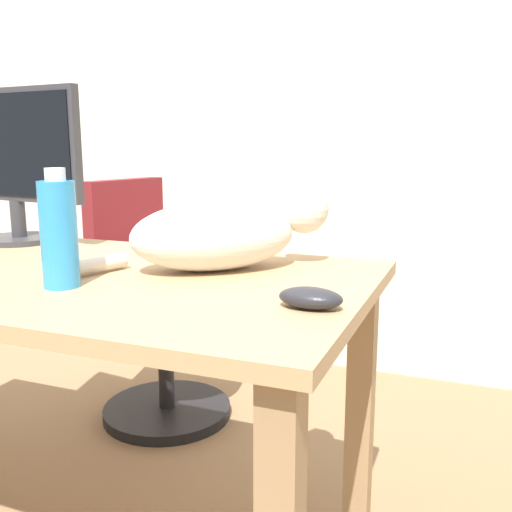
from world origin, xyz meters
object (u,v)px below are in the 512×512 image
at_px(monitor, 13,160).
at_px(computer_mouse, 311,298).
at_px(office_chair, 155,318).
at_px(water_bottle, 59,233).
at_px(cat, 224,232).

relative_size(monitor, computer_mouse, 4.36).
height_order(office_chair, water_bottle, water_bottle).
relative_size(office_chair, water_bottle, 3.96).
xyz_separation_m(cat, computer_mouse, (0.26, -0.22, -0.06)).
height_order(monitor, water_bottle, monitor).
distance_m(office_chair, cat, 1.02).
xyz_separation_m(office_chair, water_bottle, (0.38, -0.94, 0.48)).
relative_size(office_chair, computer_mouse, 8.14).
bearing_deg(office_chair, cat, -48.52).
bearing_deg(monitor, cat, -9.43).
xyz_separation_m(office_chair, cat, (0.60, -0.68, 0.46)).
height_order(office_chair, computer_mouse, office_chair).
distance_m(office_chair, computer_mouse, 1.32).
distance_m(monitor, computer_mouse, 1.02).
distance_m(cat, computer_mouse, 0.35).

